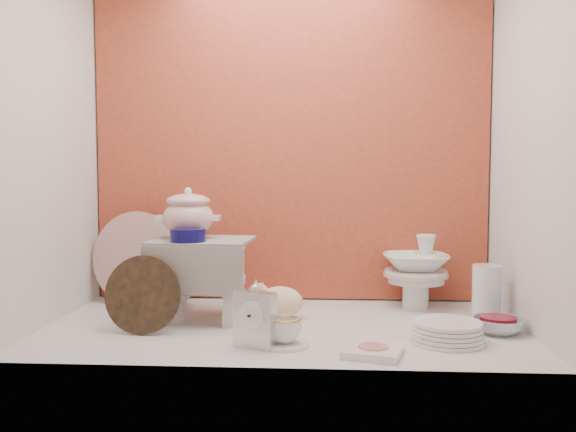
{
  "coord_description": "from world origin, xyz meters",
  "views": [
    {
      "loc": [
        0.16,
        -2.24,
        0.58
      ],
      "look_at": [
        0.02,
        0.02,
        0.42
      ],
      "focal_mm": 37.19,
      "sensor_mm": 36.0,
      "label": 1
    }
  ],
  "objects_px": {
    "gold_rim_teacup": "(285,330)",
    "crystal_bowl": "(498,326)",
    "step_stool": "(203,279)",
    "floral_platter": "(135,258)",
    "soup_tureen": "(188,213)",
    "dinner_plate_stack": "(448,332)",
    "blue_white_vase": "(166,277)",
    "mantel_clock": "(255,317)",
    "porcelain_tower": "(416,271)",
    "plush_pig": "(280,301)"
  },
  "relations": [
    {
      "from": "crystal_bowl",
      "to": "mantel_clock",
      "type": "bearing_deg",
      "value": -165.14
    },
    {
      "from": "crystal_bowl",
      "to": "blue_white_vase",
      "type": "bearing_deg",
      "value": 164.6
    },
    {
      "from": "soup_tureen",
      "to": "porcelain_tower",
      "type": "height_order",
      "value": "soup_tureen"
    },
    {
      "from": "blue_white_vase",
      "to": "mantel_clock",
      "type": "bearing_deg",
      "value": -52.09
    },
    {
      "from": "plush_pig",
      "to": "step_stool",
      "type": "bearing_deg",
      "value": -162.78
    },
    {
      "from": "porcelain_tower",
      "to": "gold_rim_teacup",
      "type": "bearing_deg",
      "value": -130.96
    },
    {
      "from": "mantel_clock",
      "to": "dinner_plate_stack",
      "type": "distance_m",
      "value": 0.67
    },
    {
      "from": "soup_tureen",
      "to": "blue_white_vase",
      "type": "bearing_deg",
      "value": 129.03
    },
    {
      "from": "mantel_clock",
      "to": "plush_pig",
      "type": "relative_size",
      "value": 0.88
    },
    {
      "from": "mantel_clock",
      "to": "gold_rim_teacup",
      "type": "relative_size",
      "value": 1.91
    },
    {
      "from": "floral_platter",
      "to": "crystal_bowl",
      "type": "bearing_deg",
      "value": -15.51
    },
    {
      "from": "step_stool",
      "to": "porcelain_tower",
      "type": "relative_size",
      "value": 1.19
    },
    {
      "from": "floral_platter",
      "to": "blue_white_vase",
      "type": "relative_size",
      "value": 1.62
    },
    {
      "from": "step_stool",
      "to": "dinner_plate_stack",
      "type": "relative_size",
      "value": 1.53
    },
    {
      "from": "crystal_bowl",
      "to": "plush_pig",
      "type": "bearing_deg",
      "value": 168.07
    },
    {
      "from": "floral_platter",
      "to": "porcelain_tower",
      "type": "xyz_separation_m",
      "value": [
        1.24,
        -0.01,
        -0.05
      ]
    },
    {
      "from": "gold_rim_teacup",
      "to": "crystal_bowl",
      "type": "xyz_separation_m",
      "value": [
        0.76,
        0.21,
        -0.03
      ]
    },
    {
      "from": "step_stool",
      "to": "gold_rim_teacup",
      "type": "xyz_separation_m",
      "value": [
        0.35,
        -0.35,
        -0.11
      ]
    },
    {
      "from": "step_stool",
      "to": "crystal_bowl",
      "type": "relative_size",
      "value": 2.11
    },
    {
      "from": "plush_pig",
      "to": "gold_rim_teacup",
      "type": "relative_size",
      "value": 2.17
    },
    {
      "from": "floral_platter",
      "to": "blue_white_vase",
      "type": "distance_m",
      "value": 0.17
    },
    {
      "from": "crystal_bowl",
      "to": "porcelain_tower",
      "type": "height_order",
      "value": "porcelain_tower"
    },
    {
      "from": "blue_white_vase",
      "to": "gold_rim_teacup",
      "type": "relative_size",
      "value": 2.35
    },
    {
      "from": "floral_platter",
      "to": "dinner_plate_stack",
      "type": "relative_size",
      "value": 1.67
    },
    {
      "from": "mantel_clock",
      "to": "step_stool",
      "type": "bearing_deg",
      "value": 148.08
    },
    {
      "from": "floral_platter",
      "to": "plush_pig",
      "type": "distance_m",
      "value": 0.72
    },
    {
      "from": "mantel_clock",
      "to": "porcelain_tower",
      "type": "height_order",
      "value": "porcelain_tower"
    },
    {
      "from": "step_stool",
      "to": "mantel_clock",
      "type": "height_order",
      "value": "step_stool"
    },
    {
      "from": "step_stool",
      "to": "gold_rim_teacup",
      "type": "height_order",
      "value": "step_stool"
    },
    {
      "from": "mantel_clock",
      "to": "crystal_bowl",
      "type": "relative_size",
      "value": 1.15
    },
    {
      "from": "step_stool",
      "to": "porcelain_tower",
      "type": "distance_m",
      "value": 0.92
    },
    {
      "from": "step_stool",
      "to": "crystal_bowl",
      "type": "height_order",
      "value": "step_stool"
    },
    {
      "from": "blue_white_vase",
      "to": "crystal_bowl",
      "type": "bearing_deg",
      "value": -15.4
    },
    {
      "from": "gold_rim_teacup",
      "to": "floral_platter",
      "type": "bearing_deg",
      "value": 139.12
    },
    {
      "from": "porcelain_tower",
      "to": "crystal_bowl",
      "type": "bearing_deg",
      "value": -59.18
    },
    {
      "from": "plush_pig",
      "to": "dinner_plate_stack",
      "type": "relative_size",
      "value": 0.95
    },
    {
      "from": "step_stool",
      "to": "plush_pig",
      "type": "xyz_separation_m",
      "value": [
        0.31,
        0.02,
        -0.09
      ]
    },
    {
      "from": "mantel_clock",
      "to": "soup_tureen",
      "type": "bearing_deg",
      "value": 151.58
    },
    {
      "from": "gold_rim_teacup",
      "to": "crystal_bowl",
      "type": "relative_size",
      "value": 0.6
    },
    {
      "from": "soup_tureen",
      "to": "floral_platter",
      "type": "xyz_separation_m",
      "value": [
        -0.29,
        0.22,
        -0.22
      ]
    },
    {
      "from": "floral_platter",
      "to": "gold_rim_teacup",
      "type": "distance_m",
      "value": 0.95
    },
    {
      "from": "soup_tureen",
      "to": "porcelain_tower",
      "type": "distance_m",
      "value": 1.0
    },
    {
      "from": "dinner_plate_stack",
      "to": "plush_pig",
      "type": "bearing_deg",
      "value": 153.33
    },
    {
      "from": "step_stool",
      "to": "gold_rim_teacup",
      "type": "relative_size",
      "value": 3.49
    },
    {
      "from": "plush_pig",
      "to": "porcelain_tower",
      "type": "distance_m",
      "value": 0.62
    },
    {
      "from": "soup_tureen",
      "to": "dinner_plate_stack",
      "type": "distance_m",
      "value": 1.09
    },
    {
      "from": "soup_tureen",
      "to": "dinner_plate_stack",
      "type": "relative_size",
      "value": 0.98
    },
    {
      "from": "blue_white_vase",
      "to": "crystal_bowl",
      "type": "distance_m",
      "value": 1.38
    },
    {
      "from": "step_stool",
      "to": "blue_white_vase",
      "type": "relative_size",
      "value": 1.49
    },
    {
      "from": "crystal_bowl",
      "to": "gold_rim_teacup",
      "type": "bearing_deg",
      "value": -164.94
    }
  ]
}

